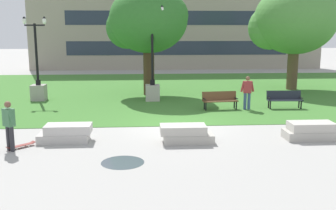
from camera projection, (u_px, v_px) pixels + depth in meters
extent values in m
plane|color=#A3A09B|center=(178.00, 126.00, 16.70)|extent=(140.00, 140.00, 0.00)
cube|color=#3D752D|center=(164.00, 90.00, 26.50)|extent=(40.00, 20.00, 0.02)
cube|color=#BCB7B2|center=(64.00, 137.00, 14.40)|extent=(1.80, 0.90, 0.32)
cube|color=beige|center=(68.00, 129.00, 14.36)|extent=(1.66, 0.83, 0.32)
cube|color=#B2ADA3|center=(188.00, 138.00, 14.33)|extent=(1.80, 0.90, 0.32)
cube|color=#BBB6AB|center=(183.00, 129.00, 14.26)|extent=(1.66, 0.83, 0.32)
cube|color=#B2ADA3|center=(308.00, 135.00, 14.76)|extent=(1.80, 0.90, 0.32)
cube|color=#BBB6AB|center=(311.00, 126.00, 14.71)|extent=(1.66, 0.83, 0.32)
cylinder|color=#28282D|center=(9.00, 138.00, 13.32)|extent=(0.15, 0.15, 0.86)
cylinder|color=#28282D|center=(12.00, 139.00, 13.20)|extent=(0.15, 0.15, 0.86)
cube|color=#3D7047|center=(9.00, 117.00, 13.12)|extent=(0.46, 0.44, 0.60)
cylinder|color=#3D7047|center=(5.00, 114.00, 13.38)|extent=(0.33, 0.30, 0.54)
cylinder|color=#3D7047|center=(12.00, 118.00, 12.84)|extent=(0.33, 0.30, 0.54)
sphere|color=brown|center=(8.00, 104.00, 13.04)|extent=(0.22, 0.22, 0.22)
cube|color=maroon|center=(21.00, 145.00, 13.65)|extent=(0.71, 0.70, 0.02)
cube|color=maroon|center=(33.00, 142.00, 13.97)|extent=(0.23, 0.23, 0.06)
cube|color=maroon|center=(9.00, 148.00, 13.31)|extent=(0.23, 0.23, 0.06)
cylinder|color=silver|center=(25.00, 145.00, 13.89)|extent=(0.06, 0.06, 0.06)
cylinder|color=silver|center=(29.00, 146.00, 13.75)|extent=(0.06, 0.06, 0.06)
cylinder|color=silver|center=(14.00, 148.00, 13.57)|extent=(0.06, 0.06, 0.06)
cylinder|color=silver|center=(17.00, 149.00, 13.42)|extent=(0.06, 0.06, 0.06)
cylinder|color=#47515B|center=(123.00, 162.00, 12.15)|extent=(1.34, 1.34, 0.01)
cube|color=#1E232D|center=(285.00, 100.00, 20.29)|extent=(1.82, 0.51, 0.05)
cube|color=#1E232D|center=(284.00, 95.00, 20.50)|extent=(1.80, 0.19, 0.46)
cube|color=black|center=(269.00, 98.00, 20.25)|extent=(0.08, 0.40, 0.04)
cube|color=black|center=(301.00, 98.00, 20.29)|extent=(0.08, 0.40, 0.04)
cylinder|color=black|center=(270.00, 105.00, 20.16)|extent=(0.07, 0.07, 0.41)
cylinder|color=black|center=(301.00, 105.00, 20.20)|extent=(0.07, 0.07, 0.41)
cylinder|color=black|center=(269.00, 104.00, 20.47)|extent=(0.07, 0.07, 0.41)
cylinder|color=black|center=(299.00, 104.00, 20.52)|extent=(0.07, 0.07, 0.41)
cube|color=brown|center=(220.00, 101.00, 20.04)|extent=(1.83, 0.61, 0.05)
cube|color=brown|center=(219.00, 96.00, 20.24)|extent=(1.80, 0.29, 0.46)
cube|color=black|center=(204.00, 99.00, 19.89)|extent=(0.10, 0.40, 0.04)
cube|color=black|center=(236.00, 98.00, 20.15)|extent=(0.10, 0.40, 0.04)
cylinder|color=black|center=(206.00, 107.00, 19.80)|extent=(0.07, 0.07, 0.41)
cylinder|color=black|center=(236.00, 106.00, 20.05)|extent=(0.07, 0.07, 0.41)
cylinder|color=black|center=(204.00, 105.00, 20.11)|extent=(0.07, 0.07, 0.41)
cylinder|color=black|center=(234.00, 104.00, 20.36)|extent=(0.07, 0.07, 0.41)
cube|color=#ADA89E|center=(153.00, 93.00, 22.63)|extent=(0.80, 0.80, 0.90)
cylinder|color=black|center=(152.00, 82.00, 22.52)|extent=(0.28, 0.28, 0.30)
cylinder|color=black|center=(152.00, 49.00, 22.16)|extent=(0.14, 0.14, 4.08)
cube|color=black|center=(152.00, 14.00, 21.79)|extent=(1.10, 0.08, 0.08)
ellipsoid|color=white|center=(142.00, 9.00, 21.71)|extent=(0.22, 0.22, 0.36)
cone|color=black|center=(142.00, 6.00, 21.67)|extent=(0.20, 0.20, 0.13)
ellipsoid|color=white|center=(162.00, 9.00, 21.78)|extent=(0.22, 0.22, 0.36)
cone|color=black|center=(162.00, 6.00, 21.74)|extent=(0.20, 0.20, 0.13)
cube|color=gray|center=(39.00, 93.00, 22.68)|extent=(0.80, 0.80, 0.90)
cylinder|color=black|center=(38.00, 82.00, 22.56)|extent=(0.28, 0.28, 0.30)
cylinder|color=black|center=(36.00, 55.00, 22.27)|extent=(0.14, 0.14, 3.47)
cube|color=black|center=(35.00, 25.00, 21.96)|extent=(1.10, 0.08, 0.08)
ellipsoid|color=white|center=(24.00, 21.00, 21.88)|extent=(0.22, 0.22, 0.36)
cone|color=black|center=(24.00, 17.00, 21.84)|extent=(0.20, 0.20, 0.13)
ellipsoid|color=white|center=(44.00, 21.00, 21.95)|extent=(0.22, 0.22, 0.36)
cone|color=black|center=(44.00, 17.00, 21.91)|extent=(0.20, 0.20, 0.13)
cylinder|color=#42301E|center=(149.00, 68.00, 24.45)|extent=(0.68, 0.68, 3.32)
ellipsoid|color=#2D6B28|center=(148.00, 19.00, 23.89)|extent=(4.79, 4.79, 4.07)
sphere|color=#2D6B28|center=(127.00, 27.00, 24.36)|extent=(2.63, 2.63, 2.63)
sphere|color=#2D6B28|center=(169.00, 15.00, 23.45)|extent=(2.39, 2.39, 2.39)
cylinder|color=brown|center=(293.00, 66.00, 26.66)|extent=(0.71, 0.71, 3.21)
ellipsoid|color=#4C893D|center=(295.00, 19.00, 26.07)|extent=(5.44, 5.44, 4.62)
sphere|color=#4C893D|center=(270.00, 28.00, 26.61)|extent=(2.99, 2.99, 2.99)
sphere|color=#4C893D|center=(319.00, 15.00, 25.57)|extent=(2.72, 2.72, 2.72)
cylinder|color=#384C7A|center=(249.00, 101.00, 20.06)|extent=(0.15, 0.15, 0.86)
cylinder|color=#384C7A|center=(245.00, 101.00, 20.07)|extent=(0.15, 0.15, 0.86)
cube|color=maroon|center=(247.00, 87.00, 19.93)|extent=(0.43, 0.29, 0.60)
cylinder|color=maroon|center=(252.00, 86.00, 19.96)|extent=(0.22, 0.12, 0.56)
cylinder|color=maroon|center=(243.00, 87.00, 19.89)|extent=(0.22, 0.12, 0.56)
sphere|color=brown|center=(248.00, 78.00, 19.85)|extent=(0.22, 0.22, 0.22)
cube|color=gray|center=(178.00, 12.00, 39.76)|extent=(30.01, 1.00, 11.50)
cube|color=#232D3D|center=(178.00, 48.00, 39.93)|extent=(22.50, 0.03, 1.40)
cube|color=#232D3D|center=(178.00, 18.00, 39.36)|extent=(22.50, 0.03, 1.40)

